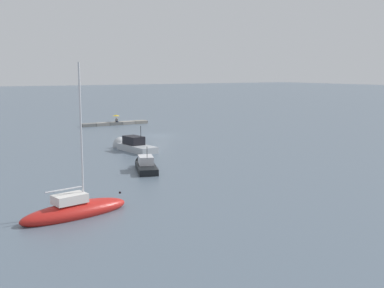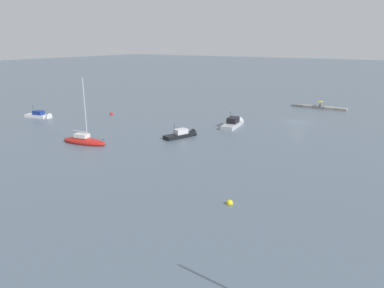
% 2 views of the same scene
% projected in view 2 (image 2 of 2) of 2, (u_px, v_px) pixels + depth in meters
% --- Properties ---
extents(ground_plane, '(500.00, 500.00, 0.00)m').
position_uv_depth(ground_plane, '(297.00, 122.00, 65.88)').
color(ground_plane, slate).
extents(seawall_pier, '(11.63, 1.57, 0.50)m').
position_uv_depth(seawall_pier, '(319.00, 107.00, 79.22)').
color(seawall_pier, gray).
rests_on(seawall_pier, ground_plane).
extents(person_seated_grey_left, '(0.45, 0.64, 0.73)m').
position_uv_depth(person_seated_grey_left, '(320.00, 105.00, 78.76)').
color(person_seated_grey_left, '#1E2333').
rests_on(person_seated_grey_left, seawall_pier).
extents(umbrella_open_yellow, '(1.21, 1.21, 1.27)m').
position_uv_depth(umbrella_open_yellow, '(321.00, 101.00, 78.71)').
color(umbrella_open_yellow, black).
rests_on(umbrella_open_yellow, seawall_pier).
extents(sailboat_red_mid, '(7.40, 3.24, 9.83)m').
position_uv_depth(sailboat_red_mid, '(84.00, 141.00, 52.10)').
color(sailboat_red_mid, red).
rests_on(sailboat_red_mid, ground_plane).
extents(motorboat_black_near, '(3.36, 5.53, 2.97)m').
position_uv_depth(motorboat_black_near, '(183.00, 135.00, 55.66)').
color(motorboat_black_near, black).
rests_on(motorboat_black_near, ground_plane).
extents(motorboat_grey_mid, '(2.77, 6.81, 3.72)m').
position_uv_depth(motorboat_grey_mid, '(234.00, 124.00, 62.64)').
color(motorboat_grey_mid, '#ADB2B7').
rests_on(motorboat_grey_mid, ground_plane).
extents(motorboat_white_far, '(5.52, 2.77, 2.97)m').
position_uv_depth(motorboat_white_far, '(40.00, 116.00, 69.64)').
color(motorboat_white_far, silver).
rests_on(motorboat_white_far, ground_plane).
extents(mooring_buoy_near, '(0.62, 0.62, 0.62)m').
position_uv_depth(mooring_buoy_near, '(230.00, 203.00, 32.83)').
color(mooring_buoy_near, yellow).
rests_on(mooring_buoy_near, ground_plane).
extents(mooring_buoy_mid, '(0.68, 0.68, 0.68)m').
position_uv_depth(mooring_buoy_mid, '(112.00, 114.00, 72.55)').
color(mooring_buoy_mid, red).
rests_on(mooring_buoy_mid, ground_plane).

